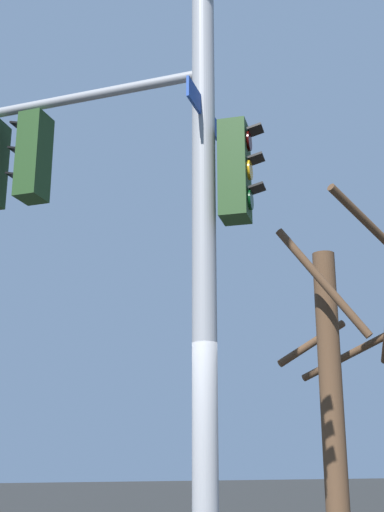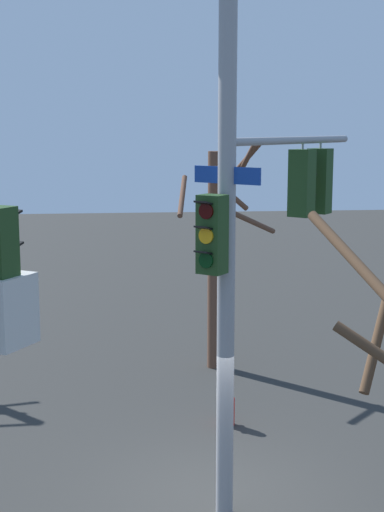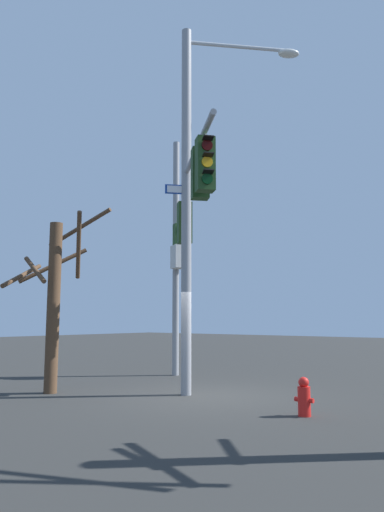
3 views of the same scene
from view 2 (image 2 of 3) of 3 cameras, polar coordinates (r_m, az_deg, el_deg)
name	(u,v)px [view 2 (image 2 of 3)]	position (r m, az deg, el deg)	size (l,w,h in m)	color
ground_plane	(213,498)	(12.45, 1.62, -17.96)	(80.00, 80.00, 0.00)	#2C2D2B
main_signal_pole_assembly	(242,177)	(11.16, 3.80, 5.99)	(3.32, 4.99, 9.53)	gray
fire_hydrant	(229,408)	(15.02, 2.80, -11.49)	(0.38, 0.24, 0.73)	red
bare_tree_corner	(217,249)	(17.83, 1.94, 0.53)	(2.53, 2.40, 5.51)	brown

